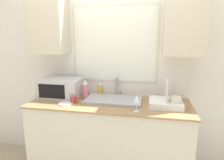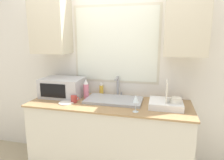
{
  "view_description": "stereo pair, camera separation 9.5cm",
  "coord_description": "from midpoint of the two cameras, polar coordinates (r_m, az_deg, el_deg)",
  "views": [
    {
      "loc": [
        0.48,
        -1.86,
        1.68
      ],
      "look_at": [
        0.04,
        0.3,
        1.2
      ],
      "focal_mm": 32.0,
      "sensor_mm": 36.0,
      "label": 1
    },
    {
      "loc": [
        0.57,
        -1.84,
        1.68
      ],
      "look_at": [
        0.04,
        0.3,
        1.2
      ],
      "focal_mm": 32.0,
      "sensor_mm": 36.0,
      "label": 2
    }
  ],
  "objects": [
    {
      "name": "spray_bottle",
      "position": [
        2.51,
        -8.74,
        -2.66
      ],
      "size": [
        0.07,
        0.07,
        0.25
      ],
      "color": "#D8728C",
      "rests_on": "countertop"
    },
    {
      "name": "faucet",
      "position": [
        2.56,
        0.33,
        -1.46
      ],
      "size": [
        0.08,
        0.16,
        0.26
      ],
      "color": "#99999E",
      "rests_on": "countertop"
    },
    {
      "name": "mug_near_sink",
      "position": [
        2.39,
        -12.05,
        -5.46
      ],
      "size": [
        0.1,
        0.07,
        0.08
      ],
      "color": "#A53833",
      "rests_on": "countertop"
    },
    {
      "name": "wine_glass",
      "position": [
        2.06,
        5.78,
        -5.36
      ],
      "size": [
        0.07,
        0.07,
        0.19
      ],
      "color": "silver",
      "rests_on": "countertop"
    },
    {
      "name": "wall_back",
      "position": [
        2.57,
        -0.34,
        6.17
      ],
      "size": [
        6.0,
        0.38,
        2.6
      ],
      "color": "silver",
      "rests_on": "ground_plane"
    },
    {
      "name": "dish_rack",
      "position": [
        2.29,
        14.15,
        -6.14
      ],
      "size": [
        0.36,
        0.33,
        0.29
      ],
      "color": "white",
      "rests_on": "countertop"
    },
    {
      "name": "sink_basin",
      "position": [
        2.41,
        -0.71,
        -5.74
      ],
      "size": [
        0.67,
        0.38,
        0.03
      ],
      "color": "#9EA0A5",
      "rests_on": "countertop"
    },
    {
      "name": "microwave",
      "position": [
        2.64,
        -15.33,
        -2.19
      ],
      "size": [
        0.52,
        0.36,
        0.24
      ],
      "color": "#B2B2B7",
      "rests_on": "countertop"
    },
    {
      "name": "small_plate",
      "position": [
        2.38,
        -14.19,
        -6.52
      ],
      "size": [
        0.17,
        0.17,
        0.01
      ],
      "color": "silver",
      "rests_on": "countertop"
    },
    {
      "name": "countertop",
      "position": [
        2.55,
        -1.87,
        -16.3
      ],
      "size": [
        1.88,
        0.69,
        0.92
      ],
      "color": "beige",
      "rests_on": "ground_plane"
    },
    {
      "name": "soap_bottle",
      "position": [
        2.65,
        -4.41,
        -2.87
      ],
      "size": [
        0.05,
        0.05,
        0.16
      ],
      "color": "gold",
      "rests_on": "countertop"
    }
  ]
}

